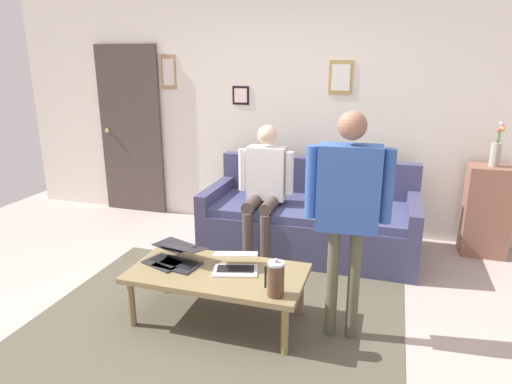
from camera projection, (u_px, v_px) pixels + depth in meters
ground_plane at (233, 323)px, 3.35m from camera, size 7.68×7.68×0.00m
area_rug at (214, 326)px, 3.30m from camera, size 2.68×2.19×0.01m
back_wall at (298, 109)px, 4.98m from camera, size 7.04×0.11×2.70m
interior_door at (131, 131)px, 5.57m from camera, size 0.82×0.09×2.05m
couch at (310, 221)px, 4.58m from camera, size 2.08×0.95×0.88m
coffee_table at (218, 276)px, 3.29m from camera, size 1.28×0.65×0.40m
laptop_left at (168, 256)px, 3.42m from camera, size 0.39×0.39×0.11m
laptop_center at (236, 265)px, 3.29m from camera, size 0.38×0.35×0.13m
laptop_right at (180, 258)px, 3.39m from camera, size 0.37×0.35×0.14m
french_press at (276, 279)px, 2.91m from camera, size 0.13×0.11×0.26m
side_shelf at (486, 211)px, 4.43m from camera, size 0.42×0.32×0.90m
flower_vase at (496, 151)px, 4.26m from camera, size 0.09×0.09×0.42m
person_standing at (348, 199)px, 2.92m from camera, size 0.56×0.20×1.58m
person_seated at (265, 183)px, 4.36m from camera, size 0.55×0.51×1.28m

